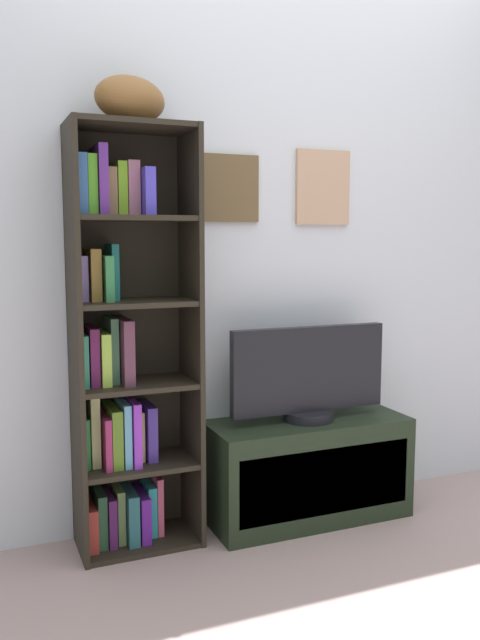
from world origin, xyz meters
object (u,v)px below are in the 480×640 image
object	(u,v)px
football	(130,99)
television	(309,375)
tv_stand	(308,469)
bookshelf	(123,356)

from	to	relation	value
football	television	xyz separation A→B (m)	(0.75, -0.03, -1.10)
football	tv_stand	world-z (taller)	football
bookshelf	television	world-z (taller)	bookshelf
tv_stand	television	xyz separation A→B (m)	(0.00, 0.00, 0.42)
bookshelf	football	distance (m)	0.97
tv_stand	television	bearing A→B (deg)	90.00
football	tv_stand	size ratio (longest dim) A/B	0.34
bookshelf	television	size ratio (longest dim) A/B	2.32
tv_stand	television	world-z (taller)	television
football	tv_stand	bearing A→B (deg)	-2.76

